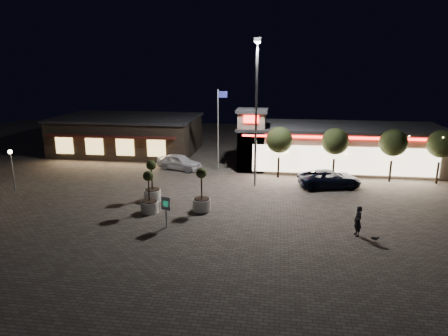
# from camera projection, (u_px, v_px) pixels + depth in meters

# --- Properties ---
(ground) EXTENTS (90.00, 90.00, 0.00)m
(ground) POSITION_uv_depth(u_px,v_px,m) (218.00, 218.00, 27.48)
(ground) COLOR #655B51
(ground) RESTS_ON ground
(retail_building) EXTENTS (20.40, 8.40, 6.10)m
(retail_building) POSITION_uv_depth(u_px,v_px,m) (333.00, 146.00, 40.80)
(retail_building) COLOR gray
(retail_building) RESTS_ON ground
(restaurant_building) EXTENTS (16.40, 11.00, 4.30)m
(restaurant_building) POSITION_uv_depth(u_px,v_px,m) (129.00, 134.00, 47.96)
(restaurant_building) COLOR #382D23
(restaurant_building) RESTS_ON ground
(floodlight_pole) EXTENTS (0.60, 0.40, 12.38)m
(floodlight_pole) POSITION_uv_depth(u_px,v_px,m) (256.00, 105.00, 33.11)
(floodlight_pole) COLOR gray
(floodlight_pole) RESTS_ON ground
(flagpole) EXTENTS (0.95, 0.10, 8.00)m
(flagpole) POSITION_uv_depth(u_px,v_px,m) (219.00, 123.00, 39.00)
(flagpole) COLOR white
(flagpole) RESTS_ON ground
(lamp_post_west) EXTENTS (0.36, 0.36, 3.48)m
(lamp_post_west) POSITION_uv_depth(u_px,v_px,m) (11.00, 162.00, 33.12)
(lamp_post_west) COLOR gray
(lamp_post_west) RESTS_ON ground
(string_tree_a) EXTENTS (2.42, 2.42, 4.79)m
(string_tree_a) POSITION_uv_depth(u_px,v_px,m) (279.00, 140.00, 36.59)
(string_tree_a) COLOR #332319
(string_tree_a) RESTS_ON ground
(string_tree_b) EXTENTS (2.42, 2.42, 4.79)m
(string_tree_b) POSITION_uv_depth(u_px,v_px,m) (335.00, 141.00, 35.91)
(string_tree_b) COLOR #332319
(string_tree_b) RESTS_ON ground
(string_tree_c) EXTENTS (2.42, 2.42, 4.79)m
(string_tree_c) POSITION_uv_depth(u_px,v_px,m) (393.00, 143.00, 35.24)
(string_tree_c) COLOR #332319
(string_tree_c) RESTS_ON ground
(string_tree_d) EXTENTS (2.42, 2.42, 4.79)m
(string_tree_d) POSITION_uv_depth(u_px,v_px,m) (441.00, 144.00, 34.70)
(string_tree_d) COLOR #332319
(string_tree_d) RESTS_ON ground
(pickup_truck) EXTENTS (5.79, 3.59, 1.49)m
(pickup_truck) POSITION_uv_depth(u_px,v_px,m) (330.00, 179.00, 34.33)
(pickup_truck) COLOR black
(pickup_truck) RESTS_ON ground
(white_sedan) EXTENTS (5.00, 3.29, 1.58)m
(white_sedan) POSITION_uv_depth(u_px,v_px,m) (179.00, 162.00, 40.11)
(white_sedan) COLOR white
(white_sedan) RESTS_ON ground
(pedestrian) EXTENTS (0.61, 0.78, 1.91)m
(pedestrian) POSITION_uv_depth(u_px,v_px,m) (358.00, 221.00, 24.50)
(pedestrian) COLOR black
(pedestrian) RESTS_ON ground
(dog) EXTENTS (0.44, 0.26, 0.24)m
(dog) POSITION_uv_depth(u_px,v_px,m) (376.00, 238.00, 23.84)
(dog) COLOR #59514C
(dog) RESTS_ON ground
(planter_left) EXTENTS (1.31, 1.31, 3.23)m
(planter_left) POSITION_uv_depth(u_px,v_px,m) (152.00, 188.00, 30.85)
(planter_left) COLOR silver
(planter_left) RESTS_ON ground
(planter_mid) EXTENTS (1.25, 1.25, 3.08)m
(planter_mid) POSITION_uv_depth(u_px,v_px,m) (149.00, 200.00, 28.39)
(planter_mid) COLOR silver
(planter_mid) RESTS_ON ground
(planter_right) EXTENTS (1.30, 1.30, 3.19)m
(planter_right) POSITION_uv_depth(u_px,v_px,m) (202.00, 198.00, 28.74)
(planter_right) COLOR silver
(planter_right) RESTS_ON ground
(valet_sign) EXTENTS (0.66, 0.29, 2.08)m
(valet_sign) POSITION_uv_depth(u_px,v_px,m) (166.00, 206.00, 25.66)
(valet_sign) COLOR gray
(valet_sign) RESTS_ON ground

